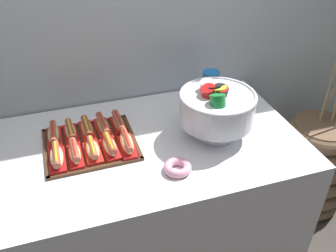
{
  "coord_description": "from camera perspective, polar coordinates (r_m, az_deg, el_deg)",
  "views": [
    {
      "loc": [
        -0.34,
        -1.3,
        1.77
      ],
      "look_at": [
        0.08,
        0.03,
        0.82
      ],
      "focal_mm": 38.94,
      "sensor_mm": 36.0,
      "label": 1
    }
  ],
  "objects": [
    {
      "name": "hot_dog_0",
      "position": [
        1.6,
        -17.02,
        -4.68
      ],
      "size": [
        0.07,
        0.17,
        0.06
      ],
      "color": "#B21414",
      "rests_on": "serving_tray"
    },
    {
      "name": "hot_dog_7",
      "position": [
        1.73,
        -12.56,
        -0.45
      ],
      "size": [
        0.07,
        0.18,
        0.06
      ],
      "color": "red",
      "rests_on": "serving_tray"
    },
    {
      "name": "hot_dog_5",
      "position": [
        1.73,
        -17.45,
        -1.33
      ],
      "size": [
        0.07,
        0.17,
        0.06
      ],
      "color": "red",
      "rests_on": "serving_tray"
    },
    {
      "name": "hot_dog_9",
      "position": [
        1.75,
        -7.72,
        0.45
      ],
      "size": [
        0.06,
        0.17,
        0.06
      ],
      "color": "red",
      "rests_on": "serving_tray"
    },
    {
      "name": "floor_vase",
      "position": [
        2.44,
        21.58,
        -5.82
      ],
      "size": [
        0.46,
        0.46,
        1.12
      ],
      "color": "brown",
      "rests_on": "ground_plane"
    },
    {
      "name": "hot_dog_4",
      "position": [
        1.61,
        -6.48,
        -2.66
      ],
      "size": [
        0.07,
        0.18,
        0.06
      ],
      "color": "#B21414",
      "rests_on": "serving_tray"
    },
    {
      "name": "hot_dog_1",
      "position": [
        1.59,
        -14.38,
        -4.12
      ],
      "size": [
        0.06,
        0.17,
        0.06
      ],
      "color": "#B21414",
      "rests_on": "serving_tray"
    },
    {
      "name": "cup_stack",
      "position": [
        1.91,
        6.62,
        5.84
      ],
      "size": [
        0.09,
        0.09,
        0.19
      ],
      "color": "blue",
      "rests_on": "buffet_table"
    },
    {
      "name": "hot_dog_6",
      "position": [
        1.73,
        -15.0,
        -0.9
      ],
      "size": [
        0.07,
        0.17,
        0.06
      ],
      "color": "red",
      "rests_on": "serving_tray"
    },
    {
      "name": "hot_dog_3",
      "position": [
        1.6,
        -9.09,
        -3.15
      ],
      "size": [
        0.07,
        0.16,
        0.06
      ],
      "color": "red",
      "rests_on": "serving_tray"
    },
    {
      "name": "buffet_table",
      "position": [
        1.92,
        -2.18,
        -11.13
      ],
      "size": [
        1.37,
        0.83,
        0.77
      ],
      "color": "silver",
      "rests_on": "ground_plane"
    },
    {
      "name": "hot_dog_2",
      "position": [
        1.6,
        -11.71,
        -3.73
      ],
      "size": [
        0.07,
        0.16,
        0.06
      ],
      "color": "red",
      "rests_on": "serving_tray"
    },
    {
      "name": "ground_plane",
      "position": [
        2.22,
        -1.94,
        -18.42
      ],
      "size": [
        10.0,
        10.0,
        0.0
      ],
      "primitive_type": "plane",
      "color": "#38332D"
    },
    {
      "name": "hot_dog_8",
      "position": [
        1.74,
        -10.13,
        0.0
      ],
      "size": [
        0.07,
        0.18,
        0.06
      ],
      "color": "red",
      "rests_on": "serving_tray"
    },
    {
      "name": "punch_bowl",
      "position": [
        1.64,
        7.63,
        3.02
      ],
      "size": [
        0.34,
        0.34,
        0.27
      ],
      "color": "silver",
      "rests_on": "buffet_table"
    },
    {
      "name": "donut",
      "position": [
        1.51,
        1.5,
        -6.52
      ],
      "size": [
        0.12,
        0.12,
        0.04
      ],
      "color": "pink",
      "rests_on": "buffet_table"
    },
    {
      "name": "serving_tray",
      "position": [
        1.68,
        -12.03,
        -2.86
      ],
      "size": [
        0.41,
        0.36,
        0.01
      ],
      "color": "#472B19",
      "rests_on": "buffet_table"
    }
  ]
}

